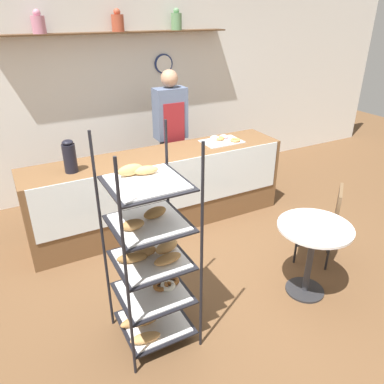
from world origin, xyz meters
TOP-DOWN VIEW (x-y plane):
  - ground_plane at (0.00, 0.00)m, footprint 14.00×14.00m
  - back_wall at (0.00, 2.63)m, footprint 10.00×0.30m
  - display_counter at (0.00, 1.25)m, footprint 3.11×0.62m
  - pastry_rack at (-0.79, -0.36)m, footprint 0.58×0.58m
  - person_worker at (0.40, 1.79)m, footprint 0.41×0.23m
  - cafe_table at (0.70, -0.56)m, footprint 0.66×0.66m
  - cafe_chair at (1.20, -0.25)m, footprint 0.54×0.54m
  - coffee_carafe at (-1.01, 1.19)m, footprint 0.13×0.13m
  - donut_tray_counter at (0.90, 1.30)m, footprint 0.50×0.34m

SIDE VIEW (x-z plane):
  - ground_plane at x=0.00m, z-range 0.00..0.00m
  - display_counter at x=0.00m, z-range 0.00..0.94m
  - cafe_chair at x=1.20m, z-range 0.09..0.95m
  - cafe_table at x=0.70m, z-range 0.18..0.91m
  - pastry_rack at x=-0.79m, z-range -0.13..1.60m
  - donut_tray_counter at x=0.90m, z-range 0.93..0.98m
  - person_worker at x=0.40m, z-range 0.09..1.88m
  - coffee_carafe at x=-1.01m, z-range 0.93..1.28m
  - back_wall at x=0.00m, z-range 0.02..2.72m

